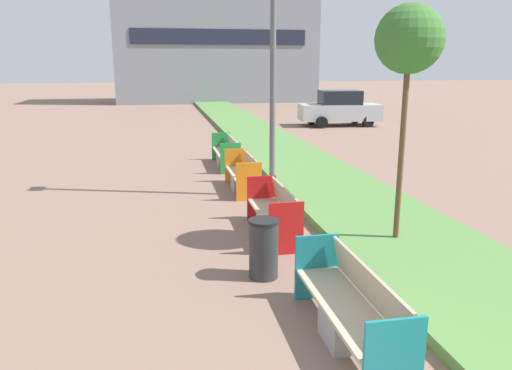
# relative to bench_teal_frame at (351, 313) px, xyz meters

# --- Properties ---
(planter_grass_strip) EXTENTS (2.80, 120.00, 0.18)m
(planter_grass_strip) POSITION_rel_bench_teal_frame_xyz_m (2.26, 8.54, -0.29)
(planter_grass_strip) COLOR #568442
(planter_grass_strip) RESTS_ON ground
(building_backdrop) EXTENTS (16.76, 6.00, 9.65)m
(building_backdrop) POSITION_rel_bench_teal_frame_xyz_m (3.06, 39.20, 4.45)
(building_backdrop) COLOR gray
(building_backdrop) RESTS_ON ground
(bench_teal_frame) EXTENTS (0.65, 2.40, 0.94)m
(bench_teal_frame) POSITION_rel_bench_teal_frame_xyz_m (0.00, 0.00, 0.00)
(bench_teal_frame) COLOR #9E9B96
(bench_teal_frame) RESTS_ON ground
(bench_red_frame) EXTENTS (0.65, 2.13, 0.94)m
(bench_red_frame) POSITION_rel_bench_teal_frame_xyz_m (-0.00, 3.92, -0.01)
(bench_red_frame) COLOR #9E9B96
(bench_red_frame) RESTS_ON ground
(bench_orange_frame) EXTENTS (0.65, 2.06, 0.94)m
(bench_orange_frame) POSITION_rel_bench_teal_frame_xyz_m (-0.00, 7.46, -0.01)
(bench_orange_frame) COLOR #9E9B96
(bench_orange_frame) RESTS_ON ground
(bench_green_frame) EXTENTS (0.65, 2.36, 0.94)m
(bench_green_frame) POSITION_rel_bench_teal_frame_xyz_m (-0.00, 10.67, -0.00)
(bench_green_frame) COLOR #9E9B96
(bench_green_frame) RESTS_ON ground
(litter_bin) EXTENTS (0.47, 0.47, 0.93)m
(litter_bin) POSITION_rel_bench_teal_frame_xyz_m (-0.62, 2.03, 0.09)
(litter_bin) COLOR #2D2D30
(litter_bin) RESTS_ON ground
(street_lamp_post) EXTENTS (0.24, 0.44, 6.97)m
(street_lamp_post) POSITION_rel_bench_teal_frame_xyz_m (0.61, 6.80, 3.49)
(street_lamp_post) COLOR #56595B
(street_lamp_post) RESTS_ON ground
(sapling_tree_near) EXTENTS (1.15, 1.15, 4.20)m
(sapling_tree_near) POSITION_rel_bench_teal_frame_xyz_m (2.01, 2.87, 3.21)
(sapling_tree_near) COLOR brown
(sapling_tree_near) RESTS_ON ground
(parked_car_distant) EXTENTS (4.36, 2.18, 1.86)m
(parked_car_distant) POSITION_rel_bench_teal_frame_xyz_m (7.37, 20.27, 0.54)
(parked_car_distant) COLOR #B7BABF
(parked_car_distant) RESTS_ON ground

